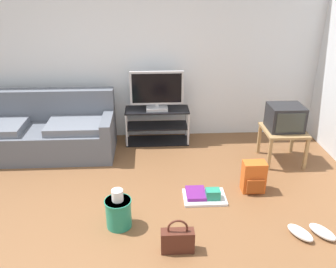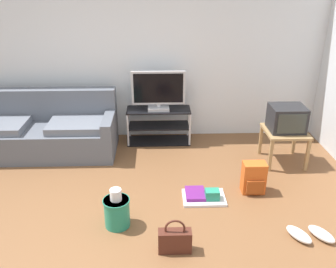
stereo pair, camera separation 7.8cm
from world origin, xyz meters
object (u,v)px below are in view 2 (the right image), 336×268
at_px(cleaning_bucket, 117,210).
at_px(floor_tray, 203,196).
at_px(crt_tv, 287,118).
at_px(backpack, 254,178).
at_px(side_table, 285,135).
at_px(handbag, 175,240).
at_px(tv_stand, 159,126).
at_px(flat_tv, 158,91).
at_px(couch, 41,131).
at_px(sneakers_pair, 310,234).

xyz_separation_m(cleaning_bucket, floor_tray, (0.94, 0.44, -0.14)).
relative_size(crt_tv, backpack, 1.16).
xyz_separation_m(side_table, handbag, (-1.55, -1.69, -0.27)).
xyz_separation_m(crt_tv, backpack, (-0.58, -0.74, -0.44)).
relative_size(tv_stand, flat_tv, 1.22).
distance_m(backpack, floor_tray, 0.63).
relative_size(side_table, cleaning_bucket, 1.26).
bearing_deg(cleaning_bucket, crt_tv, 31.77).
distance_m(side_table, handbag, 2.31).
height_order(couch, side_table, couch).
height_order(backpack, handbag, backpack).
xyz_separation_m(tv_stand, floor_tray, (0.50, -1.55, -0.22)).
bearing_deg(crt_tv, side_table, -90.00).
bearing_deg(couch, tv_stand, 9.44).
height_order(handbag, cleaning_bucket, cleaning_bucket).
distance_m(tv_stand, cleaning_bucket, 2.04).
xyz_separation_m(handbag, sneakers_pair, (1.33, 0.13, -0.08)).
distance_m(side_table, cleaning_bucket, 2.49).
height_order(flat_tv, floor_tray, flat_tv).
height_order(flat_tv, crt_tv, flat_tv).
relative_size(side_table, handbag, 1.54).
height_order(crt_tv, handbag, crt_tv).
bearing_deg(sneakers_pair, crt_tv, 82.14).
bearing_deg(flat_tv, floor_tray, -72.03).
relative_size(backpack, cleaning_bucket, 0.89).
height_order(side_table, floor_tray, side_table).
height_order(flat_tv, backpack, flat_tv).
distance_m(crt_tv, cleaning_bucket, 2.53).
bearing_deg(floor_tray, couch, 149.49).
xyz_separation_m(side_table, floor_tray, (-1.18, -0.86, -0.36)).
bearing_deg(handbag, flat_tv, 93.08).
distance_m(backpack, handbag, 1.37).
distance_m(tv_stand, handbag, 2.39).
xyz_separation_m(handbag, cleaning_bucket, (-0.57, 0.39, 0.06)).
bearing_deg(backpack, side_table, 44.55).
bearing_deg(flat_tv, handbag, -86.92).
distance_m(tv_stand, flat_tv, 0.55).
bearing_deg(backpack, sneakers_pair, -73.25).
bearing_deg(tv_stand, backpack, -52.35).
relative_size(crt_tv, sneakers_pair, 0.92).
bearing_deg(handbag, floor_tray, 66.01).
xyz_separation_m(tv_stand, handbag, (0.13, -2.38, -0.14)).
height_order(backpack, floor_tray, backpack).
distance_m(cleaning_bucket, sneakers_pair, 1.92).
distance_m(side_table, sneakers_pair, 1.61).
distance_m(couch, cleaning_bucket, 2.11).
relative_size(backpack, floor_tray, 0.78).
bearing_deg(floor_tray, backpack, 12.54).
xyz_separation_m(couch, handbag, (1.79, -2.11, -0.19)).
bearing_deg(cleaning_bucket, handbag, -34.67).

